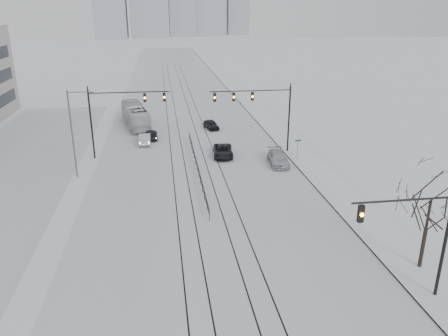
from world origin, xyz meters
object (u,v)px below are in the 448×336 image
at_px(sedan_nb_right, 278,159).
at_px(box_truck, 135,116).
at_px(bare_tree, 430,208).
at_px(sedan_nb_front, 223,151).
at_px(sedan_sb_inner, 152,134).
at_px(traffic_mast_near, 421,232).
at_px(sedan_sb_outer, 145,138).
at_px(sedan_nb_far, 211,125).

height_order(sedan_nb_right, box_truck, box_truck).
height_order(bare_tree, sedan_nb_front, bare_tree).
xyz_separation_m(sedan_nb_front, sedan_nb_right, (5.70, -3.69, 0.03)).
bearing_deg(sedan_sb_inner, traffic_mast_near, 111.74).
bearing_deg(bare_tree, sedan_nb_front, 110.98).
bearing_deg(bare_tree, sedan_sb_inner, 118.12).
height_order(sedan_sb_inner, sedan_sb_outer, sedan_sb_outer).
distance_m(bare_tree, sedan_nb_right, 22.38).
xyz_separation_m(sedan_nb_right, box_truck, (-16.54, 19.68, 0.91)).
distance_m(traffic_mast_near, sedan_nb_front, 29.56).
bearing_deg(sedan_nb_far, box_truck, 151.94).
bearing_deg(traffic_mast_near, bare_tree, 51.24).
xyz_separation_m(traffic_mast_near, bare_tree, (2.41, 3.00, -0.07)).
height_order(sedan_nb_front, sedan_nb_far, sedan_nb_front).
relative_size(sedan_nb_front, box_truck, 0.42).
height_order(bare_tree, sedan_nb_far, bare_tree).
xyz_separation_m(sedan_sb_outer, sedan_nb_front, (9.27, -6.66, -0.03)).
relative_size(traffic_mast_near, sedan_nb_front, 1.46).
distance_m(traffic_mast_near, sedan_nb_far, 41.99).
bearing_deg(bare_tree, sedan_sb_outer, 120.68).
xyz_separation_m(bare_tree, sedan_sb_inner, (-18.17, 34.00, -3.83)).
bearing_deg(box_truck, sedan_sb_outer, 88.64).
distance_m(sedan_nb_right, box_truck, 25.73).
bearing_deg(sedan_nb_front, bare_tree, -63.46).
height_order(sedan_sb_outer, box_truck, box_truck).
bearing_deg(bare_tree, sedan_nb_right, 100.52).
relative_size(bare_tree, box_truck, 0.53).
xyz_separation_m(bare_tree, box_truck, (-20.57, 41.37, -2.88)).
distance_m(sedan_sb_inner, box_truck, 7.81).
bearing_deg(traffic_mast_near, sedan_nb_front, 104.46).
xyz_separation_m(sedan_nb_front, sedan_nb_far, (0.09, 12.80, -0.02)).
bearing_deg(box_truck, traffic_mast_near, 101.36).
xyz_separation_m(traffic_mast_near, sedan_nb_right, (-1.62, 24.69, -3.86)).
xyz_separation_m(traffic_mast_near, sedan_nb_far, (-7.23, 41.18, -3.92)).
bearing_deg(sedan_sb_inner, bare_tree, 116.79).
height_order(sedan_sb_outer, sedan_nb_front, sedan_sb_outer).
relative_size(traffic_mast_near, sedan_nb_far, 1.86).
bearing_deg(sedan_nb_right, sedan_nb_front, 151.49).
relative_size(traffic_mast_near, box_truck, 0.61).
bearing_deg(traffic_mast_near, sedan_sb_outer, 115.34).
bearing_deg(sedan_nb_far, sedan_nb_right, -82.98).
bearing_deg(sedan_sb_outer, sedan_nb_front, 144.30).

